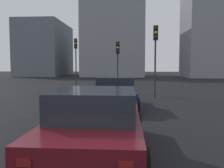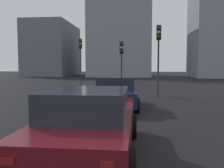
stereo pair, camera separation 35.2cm
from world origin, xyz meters
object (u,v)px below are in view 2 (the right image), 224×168
Objects in this scene: car_maroon_second at (88,123)px; traffic_light_near_right at (121,56)px; car_navy_lead at (116,93)px; traffic_light_far_left at (159,46)px; traffic_light_near_left at (81,53)px.

traffic_light_near_right is at bearing 0.53° from car_maroon_second.
traffic_light_far_left reaches higher than car_navy_lead.
traffic_light_near_right reaches higher than car_navy_lead.
traffic_light_near_left reaches higher than car_navy_lead.
traffic_light_near_right is at bearing -140.16° from traffic_light_far_left.
car_maroon_second is 1.17× the size of traffic_light_near_right.
traffic_light_near_left reaches higher than traffic_light_near_right.
traffic_light_far_left is at bearing 37.91° from traffic_light_near_right.
car_maroon_second is at bearing 177.11° from car_navy_lead.
car_navy_lead is 1.14× the size of traffic_light_near_right.
car_maroon_second is 10.69m from traffic_light_far_left.
car_maroon_second is (-6.21, 0.11, 0.01)m from car_navy_lead.
car_navy_lead is at bearing 14.98° from traffic_light_near_left.
traffic_light_near_left is at bearing -135.87° from traffic_light_near_right.
traffic_light_near_right is at bearing -0.60° from car_navy_lead.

